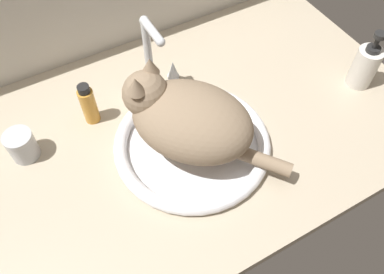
{
  "coord_description": "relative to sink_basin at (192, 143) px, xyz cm",
  "views": [
    {
      "loc": [
        -26.3,
        -52.1,
        79.94
      ],
      "look_at": [
        -0.53,
        -5.77,
        7.0
      ],
      "focal_mm": 36.27,
      "sensor_mm": 36.0,
      "label": 1
    }
  ],
  "objects": [
    {
      "name": "countertop",
      "position": [
        0.53,
        5.77,
        -2.9
      ],
      "size": [
        122.17,
        72.96,
        3.0
      ],
      "primitive_type": "cube",
      "color": "#B7A88E",
      "rests_on": "ground"
    },
    {
      "name": "sink_basin",
      "position": [
        0.0,
        0.0,
        0.0
      ],
      "size": [
        37.32,
        37.32,
        3.12
      ],
      "color": "white",
      "rests_on": "countertop"
    },
    {
      "name": "faucet",
      "position": [
        -0.0,
        21.4,
        7.44
      ],
      "size": [
        16.2,
        11.4,
        23.04
      ],
      "color": "silver",
      "rests_on": "countertop"
    },
    {
      "name": "cat",
      "position": [
        -1.13,
        1.5,
        9.1
      ],
      "size": [
        33.11,
        37.17,
        18.38
      ],
      "color": "#8C755B",
      "rests_on": "sink_basin"
    },
    {
      "name": "soap_pump_bottle",
      "position": [
        49.93,
        -3.23,
        4.68
      ],
      "size": [
        6.43,
        6.43,
        16.69
      ],
      "color": "silver",
      "rests_on": "countertop"
    },
    {
      "name": "metal_jar",
      "position": [
        -35.31,
        17.17,
        2.29
      ],
      "size": [
        6.66,
        6.66,
        7.35
      ],
      "color": "#B2B5BA",
      "rests_on": "countertop"
    },
    {
      "name": "amber_bottle",
      "position": [
        -17.76,
        19.77,
        4.18
      ],
      "size": [
        3.8,
        3.8,
        11.86
      ],
      "color": "gold",
      "rests_on": "countertop"
    }
  ]
}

